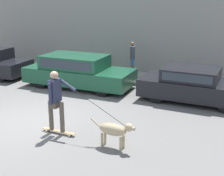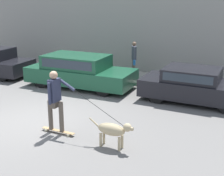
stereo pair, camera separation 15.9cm
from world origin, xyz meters
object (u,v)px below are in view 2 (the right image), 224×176
object	(u,v)px
parked_car_2	(195,86)
dog	(113,130)
parked_car_1	(79,71)
pedestrian_with_bag	(134,58)
skateboarder	(55,98)

from	to	relation	value
parked_car_2	dog	bearing A→B (deg)	-103.47
parked_car_1	pedestrian_with_bag	world-z (taller)	pedestrian_with_bag
parked_car_1	dog	size ratio (longest dim) A/B	3.67
parked_car_1	skateboarder	size ratio (longest dim) A/B	1.69
parked_car_2	dog	distance (m)	4.70
parked_car_1	skateboarder	distance (m)	4.71
pedestrian_with_bag	parked_car_1	bearing A→B (deg)	24.53
dog	skateboarder	size ratio (longest dim) A/B	0.46
parked_car_1	parked_car_2	size ratio (longest dim) A/B	1.16
dog	skateboarder	world-z (taller)	skateboarder
parked_car_2	skateboarder	bearing A→B (deg)	-123.16
parked_car_2	pedestrian_with_bag	world-z (taller)	pedestrian_with_bag
parked_car_2	skateboarder	size ratio (longest dim) A/B	1.46
parked_car_1	dog	bearing A→B (deg)	-51.92
skateboarder	parked_car_2	bearing A→B (deg)	57.25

